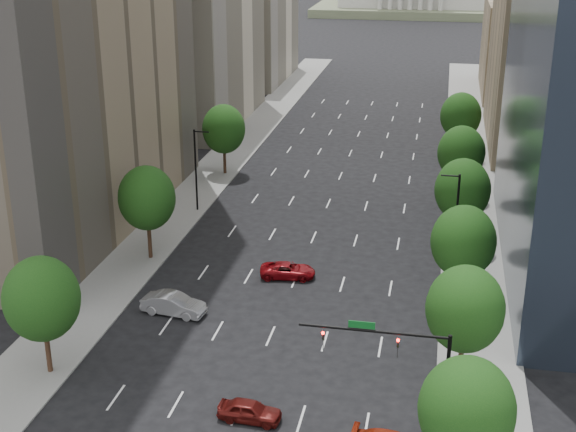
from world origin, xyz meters
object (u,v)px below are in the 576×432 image
Objects in this scene: traffic_signal at (406,358)px; car_maroon at (250,411)px; car_silver at (174,304)px; car_red_far at (288,270)px.

traffic_signal is 10.55m from car_maroon.
car_silver is 1.08× the size of car_red_far.
traffic_signal reaches higher than car_maroon.
traffic_signal is 23.79m from car_red_far.
car_maroon is 0.84× the size of car_red_far.
car_maroon is 0.78× the size of car_silver.
traffic_signal is 22.79m from car_silver.
car_silver is at bearing 131.19° from car_red_far.
car_silver is (-9.35, 12.74, 0.16)m from car_maroon.
car_red_far is (7.62, 8.46, -0.19)m from car_silver.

